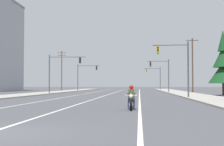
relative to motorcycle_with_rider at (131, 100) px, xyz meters
The scene contains 14 objects.
lane_stripe_center 35.81m from the motorcycle_with_rider, 96.59° to the left, with size 0.16×100.00×0.01m, color beige.
lane_stripe_left 36.51m from the motorcycle_with_rider, 102.96° to the left, with size 0.16×100.00×0.01m, color beige.
lane_stripe_right 35.58m from the motorcycle_with_rider, 89.20° to the left, with size 0.16×100.00×0.01m, color beige.
sidewalk_kerb_right 31.50m from the motorcycle_with_rider, 76.12° to the left, with size 4.40×110.00×0.14m, color #9E998E.
sidewalk_kerb_left 34.20m from the motorcycle_with_rider, 116.62° to the left, with size 4.40×110.00×0.14m, color #9E998E.
motorcycle_with_rider is the anchor object (origin of this frame).
traffic_signal_near_right 17.28m from the motorcycle_with_rider, 73.81° to the left, with size 3.94×0.37×6.20m.
traffic_signal_near_left 32.50m from the motorcycle_with_rider, 111.78° to the left, with size 5.82×0.56×6.20m.
traffic_signal_mid_right 40.71m from the motorcycle_with_rider, 83.22° to the left, with size 4.02×0.37×6.20m.
traffic_signal_mid_left 54.35m from the motorcycle_with_rider, 102.95° to the left, with size 5.29×0.52×6.20m.
traffic_signal_far_right 67.01m from the motorcycle_with_rider, 85.84° to the left, with size 4.45×0.56×6.20m.
utility_pole_right_far 43.55m from the motorcycle_with_rider, 75.88° to the left, with size 2.28×0.26×10.30m.
utility_pole_left_far 60.91m from the motorcycle_with_rider, 107.93° to the left, with size 2.07×0.26×9.78m.
conifer_tree_right_verge_far 28.10m from the motorcycle_with_rider, 64.76° to the left, with size 4.08×4.08×8.97m.
Camera 1 is at (4.36, -9.25, 1.47)m, focal length 50.50 mm.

